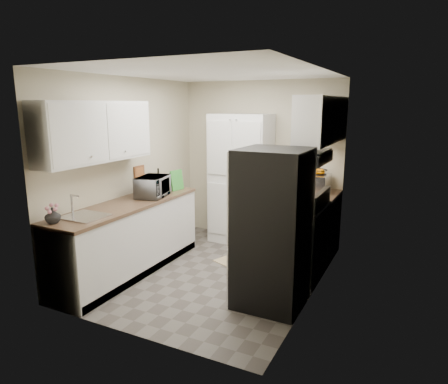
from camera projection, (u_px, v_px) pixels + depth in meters
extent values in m
plane|color=#56514C|center=(213.00, 273.00, 5.18)|extent=(3.20, 3.20, 0.00)
cube|color=beige|center=(260.00, 162.00, 6.31)|extent=(2.60, 0.04, 2.50)
cube|color=beige|center=(127.00, 208.00, 3.51)|extent=(2.60, 0.04, 2.50)
cube|color=beige|center=(129.00, 171.00, 5.48)|extent=(0.04, 3.20, 2.50)
cube|color=beige|center=(317.00, 188.00, 4.35)|extent=(0.04, 3.20, 2.50)
cube|color=white|center=(212.00, 73.00, 4.64)|extent=(2.60, 3.20, 0.04)
cube|color=silver|center=(96.00, 132.00, 4.62)|extent=(0.33, 1.60, 0.70)
cube|color=silver|center=(322.00, 125.00, 4.99)|extent=(0.33, 1.55, 0.58)
cube|color=#99999E|center=(307.00, 158.00, 4.73)|extent=(0.45, 0.76, 0.13)
cube|color=#B7B7BC|center=(85.00, 217.00, 4.41)|extent=(0.45, 0.40, 0.02)
cube|color=brown|center=(139.00, 173.00, 5.66)|extent=(0.02, 0.22, 0.22)
cube|color=silver|center=(241.00, 179.00, 6.20)|extent=(0.90, 0.55, 2.00)
cube|color=silver|center=(129.00, 239.00, 5.14)|extent=(0.60, 2.30, 0.88)
cube|color=brown|center=(127.00, 205.00, 5.04)|extent=(0.63, 2.33, 0.04)
cube|color=silver|center=(313.00, 226.00, 5.70)|extent=(0.60, 0.80, 0.88)
cube|color=brown|center=(315.00, 195.00, 5.60)|extent=(0.63, 0.83, 0.04)
cube|color=#B7B7BC|center=(296.00, 242.00, 5.00)|extent=(0.64, 0.76, 0.90)
cube|color=black|center=(297.00, 206.00, 4.90)|extent=(0.66, 0.78, 0.03)
cube|color=black|center=(321.00, 200.00, 4.75)|extent=(0.06, 0.76, 0.22)
cube|color=#E39B93|center=(264.00, 233.00, 5.02)|extent=(0.01, 0.16, 0.42)
cube|color=beige|center=(271.00, 228.00, 5.23)|extent=(0.01, 0.16, 0.42)
cube|color=#B7B7BC|center=(273.00, 229.00, 4.23)|extent=(0.70, 0.72, 1.70)
imported|color=silver|center=(153.00, 187.00, 5.35)|extent=(0.45, 0.57, 0.28)
cylinder|color=black|center=(158.00, 180.00, 5.85)|extent=(0.07, 0.07, 0.28)
imported|color=silver|center=(53.00, 215.00, 4.16)|extent=(0.18, 0.18, 0.17)
cube|color=#328E31|center=(177.00, 180.00, 5.77)|extent=(0.06, 0.23, 0.29)
cube|color=#B5B5BA|center=(317.00, 183.00, 5.68)|extent=(0.34, 0.43, 0.25)
cube|color=tan|center=(241.00, 259.00, 5.64)|extent=(0.65, 0.80, 0.01)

